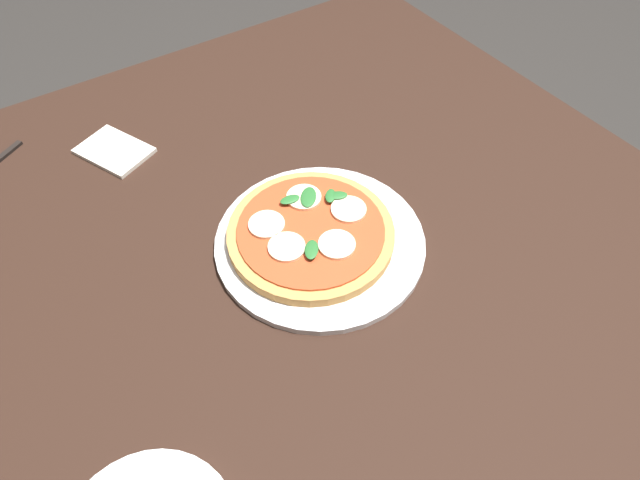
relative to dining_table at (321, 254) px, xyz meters
The scene contains 5 objects.
ground_plane 0.65m from the dining_table, ahead, with size 6.00×6.00×0.00m, color #2D2B28.
dining_table is the anchor object (origin of this frame).
serving_tray 0.11m from the dining_table, 35.53° to the right, with size 0.34×0.34×0.01m, color silver.
pizza 0.12m from the dining_table, 52.96° to the right, with size 0.26×0.26×0.03m.
napkin 0.43m from the dining_table, 147.47° to the right, with size 0.13×0.09×0.01m, color white.
Camera 1 is at (0.50, -0.33, 1.42)m, focal length 30.37 mm.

